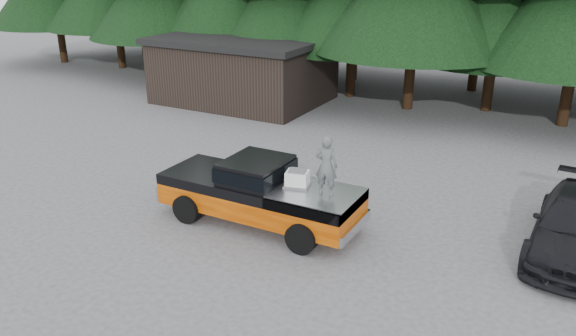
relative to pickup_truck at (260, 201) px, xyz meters
The scene contains 6 objects.
ground 1.14m from the pickup_truck, 13.96° to the right, with size 120.00×120.00×0.00m, color #4A4A4C.
pickup_truck is the anchor object (origin of this frame).
truck_cab 0.97m from the pickup_truck, behind, with size 1.66×1.90×0.59m, color black.
air_compressor 1.45m from the pickup_truck, ahead, with size 0.60×0.50×0.41m, color silver.
man_on_bed 2.55m from the pickup_truck, ahead, with size 0.60×0.39×1.64m, color #4E5354.
utility_building 14.33m from the pickup_truck, 124.53° to the left, with size 8.40×6.40×3.30m.
Camera 1 is at (6.79, -12.17, 7.35)m, focal length 35.00 mm.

